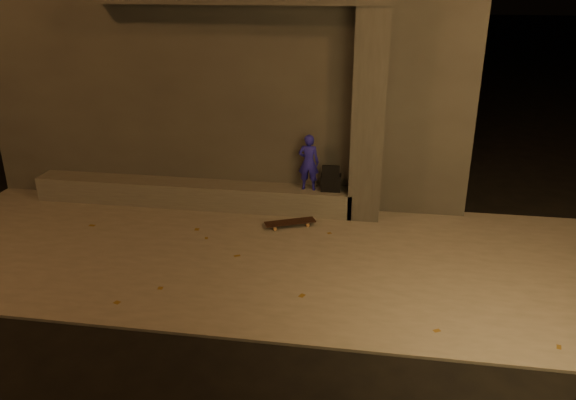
% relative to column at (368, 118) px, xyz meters
% --- Properties ---
extents(ground, '(120.00, 120.00, 0.00)m').
position_rel_column_xyz_m(ground, '(-1.70, -3.75, -1.84)').
color(ground, black).
rests_on(ground, ground).
extents(sidewalk, '(11.00, 4.40, 0.04)m').
position_rel_column_xyz_m(sidewalk, '(-1.70, -1.75, -1.82)').
color(sidewalk, '#6A655D').
rests_on(sidewalk, ground).
extents(building, '(9.00, 5.10, 5.22)m').
position_rel_column_xyz_m(building, '(-2.70, 2.74, 0.77)').
color(building, '#3A3735').
rests_on(building, ground).
extents(ledge, '(6.00, 0.55, 0.45)m').
position_rel_column_xyz_m(ledge, '(-3.20, 0.00, -1.58)').
color(ledge, '#57544E').
rests_on(ledge, sidewalk).
extents(column, '(0.55, 0.55, 3.60)m').
position_rel_column_xyz_m(column, '(0.00, 0.00, 0.00)').
color(column, '#3A3735').
rests_on(column, sidewalk).
extents(skateboarder, '(0.38, 0.26, 1.02)m').
position_rel_column_xyz_m(skateboarder, '(-1.00, 0.00, -0.84)').
color(skateboarder, '#1E1AAA').
rests_on(skateboarder, ledge).
extents(backpack, '(0.37, 0.25, 0.50)m').
position_rel_column_xyz_m(backpack, '(-0.60, -0.00, -1.18)').
color(backpack, black).
rests_on(backpack, ledge).
extents(skateboard, '(0.89, 0.57, 0.10)m').
position_rel_column_xyz_m(skateboard, '(-1.23, -0.69, -1.72)').
color(skateboard, black).
rests_on(skateboard, sidewalk).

